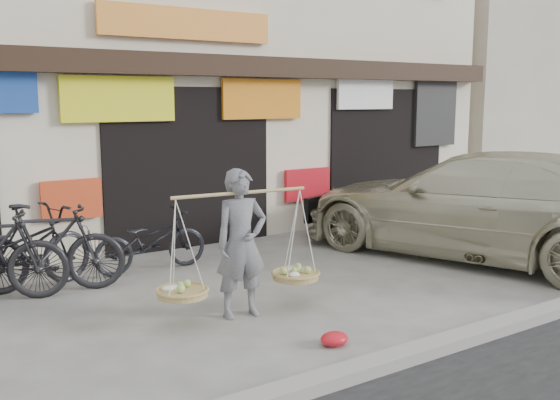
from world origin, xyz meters
TOP-DOWN VIEW (x-y plane):
  - ground at (0.00, 0.00)m, footprint 70.00×70.00m
  - kerb at (0.00, -2.00)m, footprint 70.00×0.25m
  - shophouse_block at (-0.00, 6.42)m, footprint 14.00×6.32m
  - neighbor_east at (13.50, 7.00)m, footprint 12.00×7.00m
  - street_vendor at (-1.02, -0.01)m, footprint 2.00×0.69m
  - bike_0 at (-3.02, 2.28)m, footprint 2.25×1.39m
  - bike_1 at (-2.68, 2.16)m, footprint 2.04×1.22m
  - bike_2 at (-1.17, 2.40)m, footprint 1.71×0.62m
  - suv at (3.52, 0.33)m, footprint 4.09×6.29m
  - red_bag at (-0.67, -1.31)m, footprint 0.31×0.25m

SIDE VIEW (x-z plane):
  - ground at x=0.00m, z-range 0.00..0.00m
  - kerb at x=0.00m, z-range 0.00..0.12m
  - red_bag at x=-0.67m, z-range 0.00..0.14m
  - bike_2 at x=-1.17m, z-range 0.00..0.89m
  - bike_0 at x=-3.02m, z-range 0.00..1.12m
  - bike_1 at x=-2.68m, z-range 0.00..1.18m
  - street_vendor at x=-1.02m, z-range -0.06..1.66m
  - suv at x=3.52m, z-range 0.00..1.69m
  - neighbor_east at x=13.50m, z-range 0.00..6.40m
  - shophouse_block at x=0.00m, z-range -0.05..6.95m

